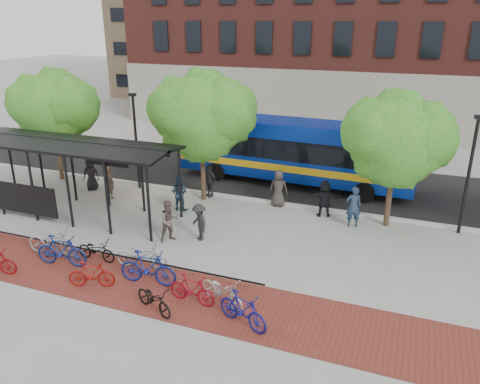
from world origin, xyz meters
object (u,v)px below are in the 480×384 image
(pedestrian_8, at_px, (169,221))
(bike_2, at_px, (52,241))
(lamp_post_right, at_px, (469,172))
(bike_3, at_px, (61,251))
(bus, at_px, (295,148))
(bus_shelter, at_px, (65,152))
(bike_5, at_px, (91,274))
(bike_10, at_px, (222,291))
(tree_a, at_px, (54,105))
(pedestrian_1, at_px, (109,182))
(bike_6, at_px, (142,255))
(pedestrian_5, at_px, (325,198))
(bike_4, at_px, (96,250))
(bike_8, at_px, (154,299))
(pedestrian_6, at_px, (279,188))
(bike_7, at_px, (148,268))
(tree_c, at_px, (399,137))
(pedestrian_0, at_px, (91,174))
(bike_11, at_px, (243,310))
(pedestrian_2, at_px, (179,193))
(pedestrian_4, at_px, (209,180))
(lamp_post_left, at_px, (136,139))
(bike_9, at_px, (192,289))
(pedestrian_9, at_px, (199,222))
(tree_b, at_px, (204,113))
(pedestrian_7, at_px, (354,207))

(pedestrian_8, bearing_deg, bike_2, 166.37)
(lamp_post_right, height_order, bike_3, lamp_post_right)
(bus, bearing_deg, bus_shelter, -135.33)
(bike_5, bearing_deg, bike_10, -101.12)
(tree_a, distance_m, pedestrian_1, 5.73)
(bike_6, height_order, pedestrian_5, pedestrian_5)
(bike_4, bearing_deg, bike_8, -117.36)
(bus, xyz_separation_m, pedestrian_6, (0.17, -3.57, -1.09))
(bike_2, xyz_separation_m, bike_5, (2.93, -1.42, -0.07))
(bike_6, xyz_separation_m, bike_7, (0.83, -0.91, 0.12))
(bike_3, relative_size, bike_7, 0.97)
(tree_c, height_order, pedestrian_0, tree_c)
(pedestrian_0, bearing_deg, bike_10, -57.90)
(bike_2, distance_m, pedestrian_1, 6.15)
(bike_11, relative_size, pedestrian_2, 1.08)
(bike_3, height_order, pedestrian_2, pedestrian_2)
(tree_c, distance_m, bike_6, 11.52)
(bus_shelter, height_order, pedestrian_4, bus_shelter)
(lamp_post_left, height_order, bike_9, lamp_post_left)
(bike_3, xyz_separation_m, bike_10, (6.58, -0.19, -0.13))
(pedestrian_0, bearing_deg, pedestrian_8, -52.98)
(bike_8, bearing_deg, tree_a, 73.88)
(pedestrian_5, xyz_separation_m, pedestrian_9, (-4.35, -4.35, -0.08))
(tree_a, bearing_deg, tree_b, 0.00)
(bike_4, relative_size, bike_10, 0.90)
(tree_b, distance_m, pedestrian_0, 7.35)
(tree_b, relative_size, tree_c, 1.09)
(pedestrian_2, xyz_separation_m, pedestrian_4, (0.59, 2.18, 0.00))
(tree_b, height_order, bike_7, tree_b)
(tree_c, relative_size, bike_10, 3.21)
(pedestrian_4, bearing_deg, pedestrian_2, -81.60)
(bus_shelter, distance_m, bike_2, 4.95)
(tree_c, relative_size, bike_5, 3.67)
(pedestrian_4, bearing_deg, lamp_post_right, 22.64)
(bike_4, bearing_deg, pedestrian_4, -6.84)
(bike_3, xyz_separation_m, pedestrian_7, (9.62, 7.46, 0.33))
(bike_3, relative_size, pedestrian_0, 1.19)
(lamp_post_left, xyz_separation_m, bike_4, (2.91, -7.60, -2.31))
(pedestrian_2, relative_size, pedestrian_8, 0.97)
(lamp_post_right, distance_m, bike_9, 12.43)
(bike_3, relative_size, bike_5, 1.26)
(bike_10, relative_size, bike_11, 0.99)
(bike_9, bearing_deg, bike_11, -99.49)
(lamp_post_right, distance_m, pedestrian_8, 12.52)
(tree_c, distance_m, bike_9, 10.82)
(tree_a, bearing_deg, bike_5, -45.40)
(bus, height_order, pedestrian_7, bus)
(pedestrian_4, xyz_separation_m, pedestrian_5, (6.07, -0.45, 0.01))
(lamp_post_right, relative_size, bike_3, 2.51)
(tree_b, distance_m, pedestrian_1, 6.12)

